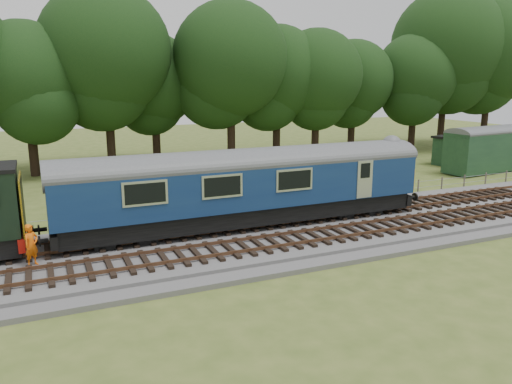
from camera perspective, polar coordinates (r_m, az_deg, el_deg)
name	(u,v)px	position (r m, az deg, el deg)	size (l,w,h in m)	color
ground	(286,237)	(24.01, 3.42, -5.14)	(120.00, 120.00, 0.00)	#475B21
ballast	(286,233)	(23.95, 3.42, -4.74)	(70.00, 7.00, 0.35)	#4C4C4F
track_north	(273,221)	(25.08, 1.97, -3.34)	(67.20, 2.40, 0.21)	black
track_south	(302,238)	(22.54, 5.29, -5.27)	(67.20, 2.40, 0.21)	black
fence	(249,214)	(27.91, -0.81, -2.54)	(64.00, 0.12, 1.00)	#6B6054
tree_line	(171,165)	(44.19, -9.73, 3.01)	(70.00, 8.00, 18.00)	black
dmu_railcar	(248,181)	(24.00, -0.96, 1.32)	(18.05, 2.86, 3.88)	black
worker	(31,245)	(21.04, -24.29, -5.55)	(0.60, 0.40, 1.65)	orange
parked_coach	(512,144)	(47.04, 27.21, 4.87)	(14.36, 3.96, 3.62)	#1A3923
shed	(456,151)	(46.80, 21.88, 4.41)	(3.64, 3.64, 2.54)	#1A3923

